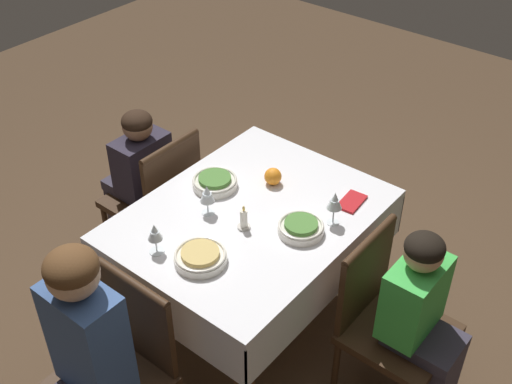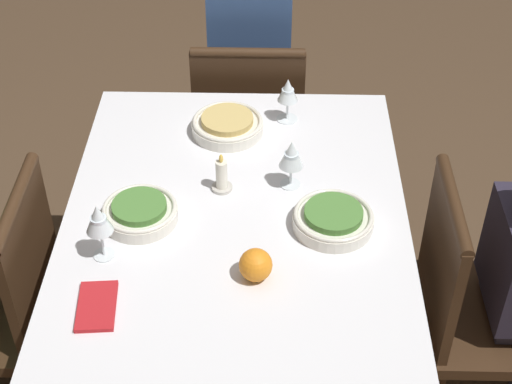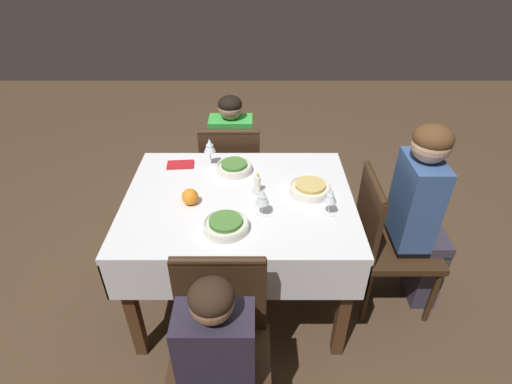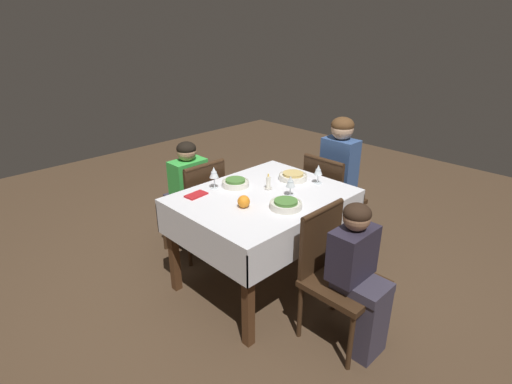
{
  "view_description": "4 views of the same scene",
  "coord_description": "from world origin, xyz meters",
  "px_view_note": "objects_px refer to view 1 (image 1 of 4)",
  "views": [
    {
      "loc": [
        1.77,
        1.47,
        2.62
      ],
      "look_at": [
        0.04,
        0.07,
        0.94
      ],
      "focal_mm": 45.0,
      "sensor_mm": 36.0,
      "label": 1
    },
    {
      "loc": [
        -1.63,
        -0.09,
        2.19
      ],
      "look_at": [
        0.03,
        -0.06,
        0.81
      ],
      "focal_mm": 55.0,
      "sensor_mm": 36.0,
      "label": 2
    },
    {
      "loc": [
        0.09,
        -1.73,
        1.99
      ],
      "look_at": [
        0.09,
        -0.05,
        0.83
      ],
      "focal_mm": 28.0,
      "sensor_mm": 36.0,
      "label": 3
    },
    {
      "loc": [
        -1.89,
        -1.85,
        1.92
      ],
      "look_at": [
        -0.07,
        -0.0,
        0.8
      ],
      "focal_mm": 28.0,
      "sensor_mm": 36.0,
      "label": 4
    }
  ],
  "objects_px": {
    "person_child_green": "(423,324)",
    "person_child_dark": "(137,177)",
    "dining_table": "(251,230)",
    "wine_glass_north": "(335,201)",
    "chair_north": "(386,316)",
    "wine_glass_south": "(207,195)",
    "chair_south": "(159,196)",
    "orange_fruit": "(273,176)",
    "bowl_east": "(200,257)",
    "napkin_red_folded": "(352,202)",
    "wine_glass_east": "(155,233)",
    "bowl_north": "(301,227)",
    "person_adult_denim": "(81,360)",
    "chair_east": "(119,365)",
    "bowl_south": "(215,182)",
    "candle_centerpiece": "(244,220)"
  },
  "relations": [
    {
      "from": "person_child_green",
      "to": "candle_centerpiece",
      "type": "bearing_deg",
      "value": 102.49
    },
    {
      "from": "napkin_red_folded",
      "to": "wine_glass_south",
      "type": "bearing_deg",
      "value": -44.46
    },
    {
      "from": "wine_glass_east",
      "to": "bowl_north",
      "type": "xyz_separation_m",
      "value": [
        -0.49,
        0.4,
        -0.08
      ]
    },
    {
      "from": "chair_south",
      "to": "person_child_dark",
      "type": "relative_size",
      "value": 0.9
    },
    {
      "from": "chair_north",
      "to": "wine_glass_north",
      "type": "relative_size",
      "value": 5.12
    },
    {
      "from": "wine_glass_north",
      "to": "bowl_north",
      "type": "bearing_deg",
      "value": -27.72
    },
    {
      "from": "chair_south",
      "to": "wine_glass_east",
      "type": "xyz_separation_m",
      "value": [
        0.52,
        0.56,
        0.38
      ]
    },
    {
      "from": "chair_south",
      "to": "orange_fruit",
      "type": "bearing_deg",
      "value": 105.98
    },
    {
      "from": "bowl_east",
      "to": "orange_fruit",
      "type": "xyz_separation_m",
      "value": [
        -0.63,
        -0.1,
        0.02
      ]
    },
    {
      "from": "bowl_north",
      "to": "wine_glass_north",
      "type": "bearing_deg",
      "value": 152.28
    },
    {
      "from": "person_adult_denim",
      "to": "wine_glass_north",
      "type": "xyz_separation_m",
      "value": [
        -1.17,
        0.35,
        0.22
      ]
    },
    {
      "from": "dining_table",
      "to": "wine_glass_north",
      "type": "height_order",
      "value": "wine_glass_north"
    },
    {
      "from": "chair_north",
      "to": "bowl_north",
      "type": "height_order",
      "value": "chair_north"
    },
    {
      "from": "chair_east",
      "to": "wine_glass_north",
      "type": "bearing_deg",
      "value": 71.21
    },
    {
      "from": "person_child_green",
      "to": "bowl_north",
      "type": "relative_size",
      "value": 4.85
    },
    {
      "from": "person_child_dark",
      "to": "wine_glass_east",
      "type": "height_order",
      "value": "person_child_dark"
    },
    {
      "from": "person_child_green",
      "to": "wine_glass_north",
      "type": "xyz_separation_m",
      "value": [
        -0.1,
        -0.54,
        0.33
      ]
    },
    {
      "from": "dining_table",
      "to": "napkin_red_folded",
      "type": "bearing_deg",
      "value": 138.18
    },
    {
      "from": "chair_east",
      "to": "chair_north",
      "type": "height_order",
      "value": "same"
    },
    {
      "from": "person_child_green",
      "to": "bowl_east",
      "type": "height_order",
      "value": "person_child_green"
    },
    {
      "from": "chair_south",
      "to": "wine_glass_north",
      "type": "xyz_separation_m",
      "value": [
        -0.12,
        1.04,
        0.4
      ]
    },
    {
      "from": "chair_south",
      "to": "wine_glass_south",
      "type": "distance_m",
      "value": 0.7
    },
    {
      "from": "chair_north",
      "to": "wine_glass_south",
      "type": "xyz_separation_m",
      "value": [
        0.21,
        -0.86,
        0.38
      ]
    },
    {
      "from": "dining_table",
      "to": "chair_north",
      "type": "distance_m",
      "value": 0.73
    },
    {
      "from": "chair_east",
      "to": "person_child_green",
      "type": "height_order",
      "value": "person_child_green"
    },
    {
      "from": "dining_table",
      "to": "person_child_green",
      "type": "bearing_deg",
      "value": 95.46
    },
    {
      "from": "chair_north",
      "to": "person_child_dark",
      "type": "bearing_deg",
      "value": 90.76
    },
    {
      "from": "person_child_green",
      "to": "wine_glass_east",
      "type": "distance_m",
      "value": 1.19
    },
    {
      "from": "chair_east",
      "to": "bowl_south",
      "type": "relative_size",
      "value": 3.97
    },
    {
      "from": "person_adult_denim",
      "to": "bowl_east",
      "type": "relative_size",
      "value": 5.23
    },
    {
      "from": "chair_south",
      "to": "wine_glass_north",
      "type": "distance_m",
      "value": 1.12
    },
    {
      "from": "wine_glass_north",
      "to": "napkin_red_folded",
      "type": "xyz_separation_m",
      "value": [
        -0.18,
        -0.01,
        -0.12
      ]
    },
    {
      "from": "chair_south",
      "to": "orange_fruit",
      "type": "xyz_separation_m",
      "value": [
        -0.18,
        0.64,
        0.32
      ]
    },
    {
      "from": "person_adult_denim",
      "to": "napkin_red_folded",
      "type": "distance_m",
      "value": 1.39
    },
    {
      "from": "wine_glass_south",
      "to": "wine_glass_east",
      "type": "bearing_deg",
      "value": 1.28
    },
    {
      "from": "bowl_south",
      "to": "person_child_dark",
      "type": "bearing_deg",
      "value": -91.06
    },
    {
      "from": "person_child_dark",
      "to": "bowl_south",
      "type": "relative_size",
      "value": 4.42
    },
    {
      "from": "bowl_east",
      "to": "orange_fruit",
      "type": "distance_m",
      "value": 0.64
    },
    {
      "from": "person_child_green",
      "to": "napkin_red_folded",
      "type": "relative_size",
      "value": 6.12
    },
    {
      "from": "napkin_red_folded",
      "to": "person_adult_denim",
      "type": "bearing_deg",
      "value": -13.83
    },
    {
      "from": "person_child_green",
      "to": "wine_glass_south",
      "type": "xyz_separation_m",
      "value": [
        0.21,
        -1.02,
        0.32
      ]
    },
    {
      "from": "person_child_green",
      "to": "person_child_dark",
      "type": "relative_size",
      "value": 1.03
    },
    {
      "from": "person_child_green",
      "to": "orange_fruit",
      "type": "relative_size",
      "value": 11.8
    },
    {
      "from": "chair_north",
      "to": "bowl_north",
      "type": "distance_m",
      "value": 0.54
    },
    {
      "from": "wine_glass_south",
      "to": "chair_east",
      "type": "bearing_deg",
      "value": 11.22
    },
    {
      "from": "wine_glass_east",
      "to": "candle_centerpiece",
      "type": "distance_m",
      "value": 0.41
    },
    {
      "from": "chair_east",
      "to": "chair_north",
      "type": "xyz_separation_m",
      "value": [
        -0.92,
        0.72,
        0.0
      ]
    },
    {
      "from": "person_adult_denim",
      "to": "wine_glass_east",
      "type": "xyz_separation_m",
      "value": [
        -0.53,
        -0.13,
        0.2
      ]
    },
    {
      "from": "dining_table",
      "to": "chair_east",
      "type": "xyz_separation_m",
      "value": [
        0.84,
        -0.01,
        -0.18
      ]
    },
    {
      "from": "person_child_dark",
      "to": "bowl_east",
      "type": "height_order",
      "value": "person_child_dark"
    }
  ]
}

